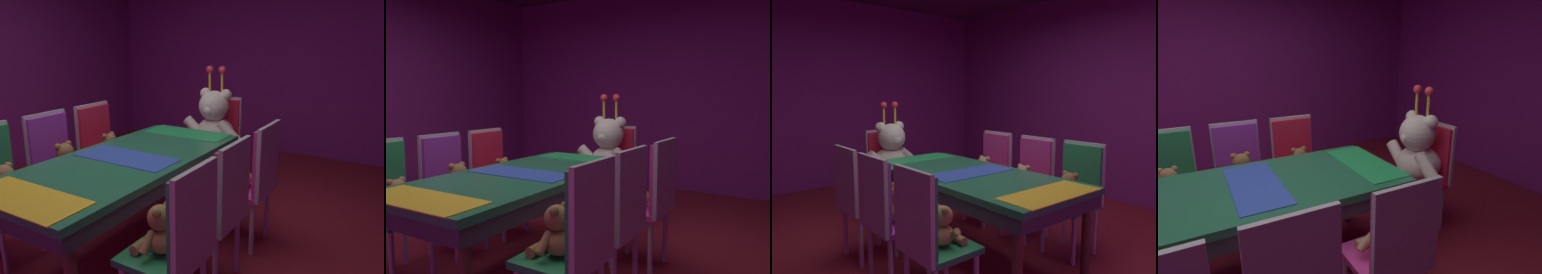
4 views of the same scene
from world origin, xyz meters
TOP-DOWN VIEW (x-y plane):
  - ground_plane at (0.00, 0.00)m, footprint 7.90×7.90m
  - wall_back at (0.00, 3.20)m, footprint 5.20×0.12m
  - banquet_table at (0.00, 0.00)m, footprint 0.90×2.02m
  - chair_left_0 at (-0.82, -0.53)m, footprint 0.42×0.41m
  - teddy_left_0 at (-0.68, -0.53)m, footprint 0.22×0.28m
  - chair_left_1 at (-0.82, 0.01)m, footprint 0.42×0.41m
  - teddy_left_1 at (-0.67, 0.01)m, footprint 0.24×0.31m
  - chair_left_2 at (-0.81, 0.54)m, footprint 0.42×0.41m
  - teddy_left_2 at (-0.66, 0.54)m, footprint 0.22×0.28m
  - chair_right_0 at (0.82, -0.53)m, footprint 0.42×0.41m
  - teddy_right_0 at (0.68, -0.53)m, footprint 0.23×0.30m
  - chair_right_1 at (0.80, -0.02)m, footprint 0.42×0.41m
  - teddy_right_1 at (0.66, -0.02)m, footprint 0.22×0.29m
  - chair_right_2 at (0.81, 0.55)m, footprint 0.42×0.41m
  - teddy_right_2 at (0.67, 0.55)m, footprint 0.22×0.29m
  - throne_chair at (0.00, 1.54)m, footprint 0.41×0.42m
  - king_teddy_bear at (-0.00, 1.38)m, footprint 0.67×0.52m

SIDE VIEW (x-z plane):
  - ground_plane at x=0.00m, z-range 0.00..0.00m
  - teddy_left_0 at x=-0.68m, z-range 0.44..0.71m
  - teddy_left_2 at x=-0.66m, z-range 0.44..0.71m
  - teddy_right_1 at x=0.66m, z-range 0.44..0.71m
  - teddy_right_2 at x=0.67m, z-range 0.44..0.71m
  - teddy_right_0 at x=0.68m, z-range 0.44..0.72m
  - teddy_left_1 at x=-0.67m, z-range 0.44..0.73m
  - chair_left_0 at x=-0.82m, z-range 0.10..1.09m
  - chair_left_1 at x=-0.82m, z-range 0.10..1.09m
  - chair_left_2 at x=-0.81m, z-range 0.10..1.09m
  - chair_right_0 at x=0.82m, z-range 0.10..1.09m
  - chair_right_1 at x=0.80m, z-range 0.10..1.09m
  - chair_right_2 at x=0.81m, z-range 0.10..1.09m
  - throne_chair at x=0.00m, z-range 0.10..1.09m
  - banquet_table at x=0.00m, z-range 0.28..1.02m
  - king_teddy_bear at x=0.00m, z-range 0.30..1.16m
  - wall_back at x=0.00m, z-range 0.00..2.80m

